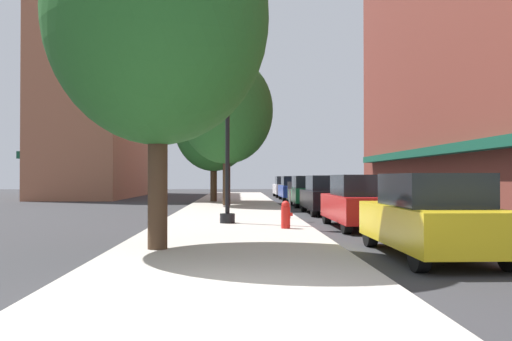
# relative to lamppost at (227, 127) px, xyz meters

# --- Properties ---
(ground_plane) EXTENTS (90.00, 90.00, 0.00)m
(ground_plane) POSITION_rel_lamppost_xyz_m (4.14, 7.54, -3.20)
(ground_plane) COLOR #2D2D30
(sidewalk_slab) EXTENTS (4.80, 50.00, 0.12)m
(sidewalk_slab) POSITION_rel_lamppost_xyz_m (0.14, 8.54, -3.14)
(sidewalk_slab) COLOR #A8A399
(sidewalk_slab) RESTS_ON ground
(building_far_background) EXTENTS (6.80, 18.00, 15.40)m
(building_far_background) POSITION_rel_lamppost_xyz_m (-10.87, 26.54, 4.48)
(building_far_background) COLOR #9E6047
(building_far_background) RESTS_ON ground
(lamppost) EXTENTS (0.48, 0.48, 5.90)m
(lamppost) POSITION_rel_lamppost_xyz_m (0.00, 0.00, 0.00)
(lamppost) COLOR black
(lamppost) RESTS_ON sidewalk_slab
(fire_hydrant) EXTENTS (0.33, 0.26, 0.79)m
(fire_hydrant) POSITION_rel_lamppost_xyz_m (1.71, -1.79, -2.68)
(fire_hydrant) COLOR red
(fire_hydrant) RESTS_ON sidewalk_slab
(parking_meter_near) EXTENTS (0.14, 0.09, 1.31)m
(parking_meter_near) POSITION_rel_lamppost_xyz_m (2.19, 1.89, -2.25)
(parking_meter_near) COLOR slate
(parking_meter_near) RESTS_ON sidewalk_slab
(tree_near) EXTENTS (4.57, 4.57, 7.38)m
(tree_near) POSITION_rel_lamppost_xyz_m (-1.31, -5.94, 1.66)
(tree_near) COLOR #422D1E
(tree_near) RESTS_ON sidewalk_slab
(tree_mid) EXTENTS (4.81, 4.81, 7.36)m
(tree_mid) POSITION_rel_lamppost_xyz_m (-1.14, 14.78, 1.50)
(tree_mid) COLOR #422D1E
(tree_mid) RESTS_ON sidewalk_slab
(tree_far) EXTENTS (4.85, 4.85, 7.74)m
(tree_far) POSITION_rel_lamppost_xyz_m (-0.26, 10.36, 1.85)
(tree_far) COLOR #422D1E
(tree_far) RESTS_ON sidewalk_slab
(car_yellow) EXTENTS (1.80, 4.30, 1.66)m
(car_yellow) POSITION_rel_lamppost_xyz_m (4.14, -6.49, -2.39)
(car_yellow) COLOR black
(car_yellow) RESTS_ON ground
(car_red) EXTENTS (1.80, 4.30, 1.66)m
(car_red) POSITION_rel_lamppost_xyz_m (4.14, -0.69, -2.39)
(car_red) COLOR black
(car_red) RESTS_ON ground
(car_black) EXTENTS (1.80, 4.30, 1.66)m
(car_black) POSITION_rel_lamppost_xyz_m (4.14, 5.47, -2.39)
(car_black) COLOR black
(car_black) RESTS_ON ground
(car_green) EXTENTS (1.80, 4.30, 1.66)m
(car_green) POSITION_rel_lamppost_xyz_m (4.14, 11.46, -2.39)
(car_green) COLOR black
(car_green) RESTS_ON ground
(car_blue) EXTENTS (1.80, 4.30, 1.66)m
(car_blue) POSITION_rel_lamppost_xyz_m (4.14, 18.74, -2.39)
(car_blue) COLOR black
(car_blue) RESTS_ON ground
(car_white) EXTENTS (1.80, 4.30, 1.66)m
(car_white) POSITION_rel_lamppost_xyz_m (4.14, 24.71, -2.39)
(car_white) COLOR black
(car_white) RESTS_ON ground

